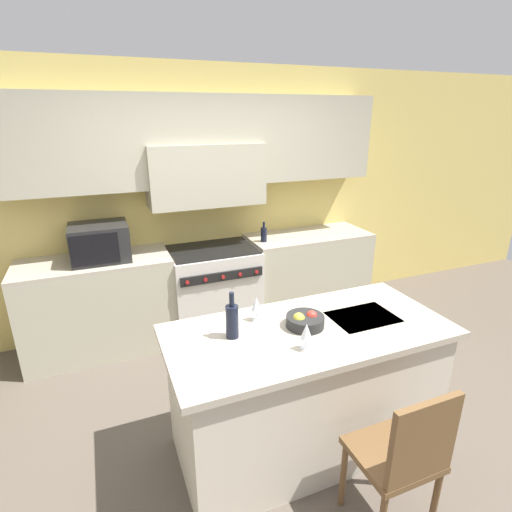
# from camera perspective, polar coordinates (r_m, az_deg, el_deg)

# --- Properties ---
(ground_plane) EXTENTS (10.00, 10.00, 0.00)m
(ground_plane) POSITION_cam_1_polar(r_m,az_deg,el_deg) (3.22, 3.51, -24.02)
(ground_plane) COLOR brown
(back_cabinetry) EXTENTS (10.00, 0.46, 2.70)m
(back_cabinetry) POSITION_cam_1_polar(r_m,az_deg,el_deg) (4.20, -7.68, 11.04)
(back_cabinetry) COLOR #DBC166
(back_cabinetry) RESTS_ON ground_plane
(back_counter) EXTENTS (3.66, 0.62, 0.94)m
(back_counter) POSITION_cam_1_polar(r_m,az_deg,el_deg) (4.29, -6.15, -4.52)
(back_counter) COLOR #B2AD93
(back_counter) RESTS_ON ground_plane
(range_stove) EXTENTS (0.89, 0.70, 0.91)m
(range_stove) POSITION_cam_1_polar(r_m,az_deg,el_deg) (4.28, -6.06, -4.78)
(range_stove) COLOR beige
(range_stove) RESTS_ON ground_plane
(microwave) EXTENTS (0.51, 0.44, 0.34)m
(microwave) POSITION_cam_1_polar(r_m,az_deg,el_deg) (3.94, -21.42, 1.84)
(microwave) COLOR black
(microwave) RESTS_ON back_counter
(kitchen_island) EXTENTS (1.84, 0.85, 0.93)m
(kitchen_island) POSITION_cam_1_polar(r_m,az_deg,el_deg) (2.87, 7.21, -18.18)
(kitchen_island) COLOR beige
(kitchen_island) RESTS_ON ground_plane
(island_chair) EXTENTS (0.42, 0.40, 0.96)m
(island_chair) POSITION_cam_1_polar(r_m,az_deg,el_deg) (2.44, 20.35, -25.07)
(island_chair) COLOR brown
(island_chair) RESTS_ON ground_plane
(wine_bottle) EXTENTS (0.08, 0.08, 0.30)m
(wine_bottle) POSITION_cam_1_polar(r_m,az_deg,el_deg) (2.46, -3.43, -9.17)
(wine_bottle) COLOR black
(wine_bottle) RESTS_ON kitchen_island
(wine_glass_near) EXTENTS (0.07, 0.07, 0.17)m
(wine_glass_near) POSITION_cam_1_polar(r_m,az_deg,el_deg) (2.35, 7.21, -10.74)
(wine_glass_near) COLOR white
(wine_glass_near) RESTS_ON kitchen_island
(wine_glass_far) EXTENTS (0.07, 0.07, 0.17)m
(wine_glass_far) POSITION_cam_1_polar(r_m,az_deg,el_deg) (2.64, 0.05, -6.98)
(wine_glass_far) COLOR white
(wine_glass_far) RESTS_ON kitchen_island
(fruit_bowl) EXTENTS (0.25, 0.25, 0.10)m
(fruit_bowl) POSITION_cam_1_polar(r_m,az_deg,el_deg) (2.62, 7.01, -9.13)
(fruit_bowl) COLOR black
(fruit_bowl) RESTS_ON kitchen_island
(oil_bottle_on_counter) EXTENTS (0.07, 0.07, 0.21)m
(oil_bottle_on_counter) POSITION_cam_1_polar(r_m,az_deg,el_deg) (4.22, 1.13, 3.14)
(oil_bottle_on_counter) COLOR black
(oil_bottle_on_counter) RESTS_ON back_counter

